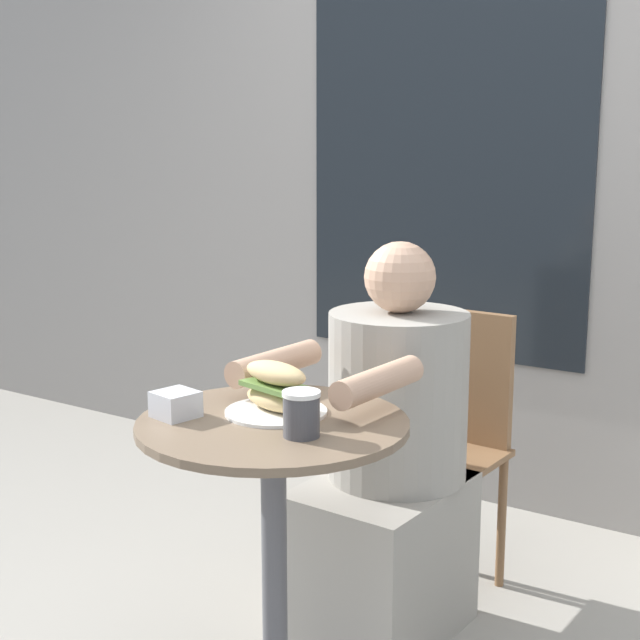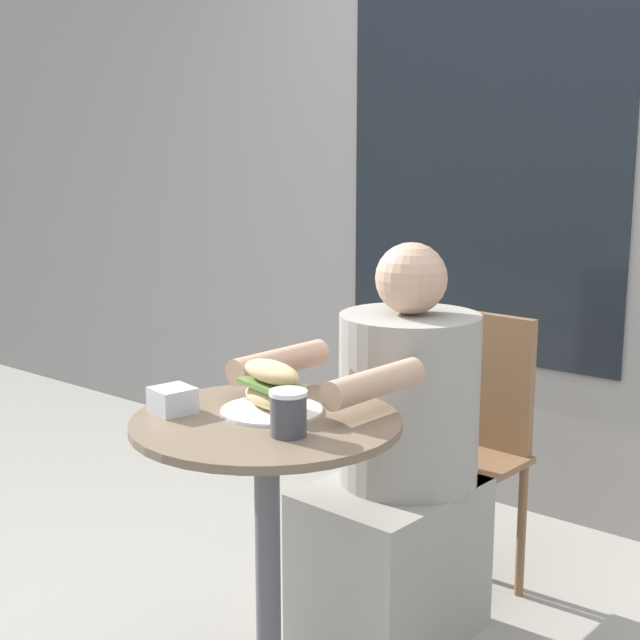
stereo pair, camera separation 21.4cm
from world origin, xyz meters
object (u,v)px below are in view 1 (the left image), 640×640
Objects in this scene: diner_chair at (446,424)px; drink_cup at (301,414)px; cafe_table at (274,508)px; sandwich_on_plate at (276,392)px; seated_diner at (389,472)px.

drink_cup is at bearing 98.51° from diner_chair.
sandwich_on_plate is (-0.02, 0.04, 0.26)m from cafe_table.
drink_cup is at bearing -26.24° from cafe_table.
seated_diner reaches higher than cafe_table.
diner_chair is 0.98m from drink_cup.
sandwich_on_plate is 0.18m from drink_cup.
diner_chair is at bearing 86.54° from sandwich_on_plate.
seated_diner is at bearing 91.68° from diner_chair.
seated_diner reaches higher than drink_cup.
diner_chair is (0.03, 0.87, -0.02)m from cafe_table.
cafe_table is 0.68× the size of seated_diner.
sandwich_on_plate is 2.39× the size of drink_cup.
seated_diner is 0.67m from drink_cup.
seated_diner is 4.68× the size of sandwich_on_plate.
seated_diner reaches higher than diner_chair.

